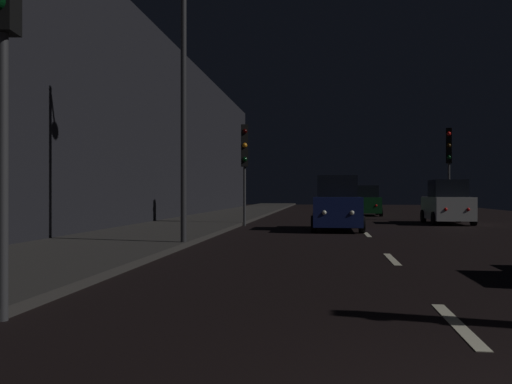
# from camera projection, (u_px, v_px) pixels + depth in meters

# --- Properties ---
(ground) EXTENTS (27.24, 84.00, 0.02)m
(ground) POSITION_uv_depth(u_px,v_px,m) (355.00, 223.00, 27.60)
(ground) COLOR black
(sidewalk_left) EXTENTS (4.40, 84.00, 0.15)m
(sidewalk_left) POSITION_uv_depth(u_px,v_px,m) (209.00, 220.00, 28.53)
(sidewalk_left) COLOR #33302D
(sidewalk_left) RESTS_ON ground
(building_facade_left) EXTENTS (0.80, 63.00, 9.60)m
(building_facade_left) POSITION_uv_depth(u_px,v_px,m) (138.00, 121.00, 25.39)
(building_facade_left) COLOR black
(building_facade_left) RESTS_ON ground
(lane_centerline) EXTENTS (0.16, 15.72, 0.01)m
(lane_centerline) POSITION_uv_depth(u_px,v_px,m) (390.00, 257.00, 12.79)
(lane_centerline) COLOR beige
(lane_centerline) RESTS_ON ground
(traffic_light_far_left) EXTENTS (0.37, 0.48, 4.58)m
(traffic_light_far_left) POSITION_uv_depth(u_px,v_px,m) (245.00, 153.00, 25.09)
(traffic_light_far_left) COLOR #38383A
(traffic_light_far_left) RESTS_ON ground
(traffic_light_far_right) EXTENTS (0.37, 0.48, 4.97)m
(traffic_light_far_right) POSITION_uv_depth(u_px,v_px,m) (449.00, 153.00, 29.77)
(traffic_light_far_right) COLOR #38383A
(traffic_light_far_right) RESTS_ON ground
(streetlamp_overhead) EXTENTS (1.70, 0.44, 8.08)m
(streetlamp_overhead) POSITION_uv_depth(u_px,v_px,m) (199.00, 54.00, 15.04)
(streetlamp_overhead) COLOR #2D2D30
(streetlamp_overhead) RESTS_ON ground
(car_approaching_headlights) EXTENTS (1.99, 4.31, 2.17)m
(car_approaching_headlights) POSITION_uv_depth(u_px,v_px,m) (337.00, 205.00, 22.09)
(car_approaching_headlights) COLOR #141E51
(car_approaching_headlights) RESTS_ON ground
(car_parked_right_far) EXTENTS (1.93, 4.19, 2.11)m
(car_parked_right_far) POSITION_uv_depth(u_px,v_px,m) (447.00, 204.00, 26.57)
(car_parked_right_far) COLOR silver
(car_parked_right_far) RESTS_ON ground
(car_distant_taillights) EXTENTS (1.80, 3.89, 1.96)m
(car_distant_taillights) POSITION_uv_depth(u_px,v_px,m) (367.00, 202.00, 36.17)
(car_distant_taillights) COLOR #0F3819
(car_distant_taillights) RESTS_ON ground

